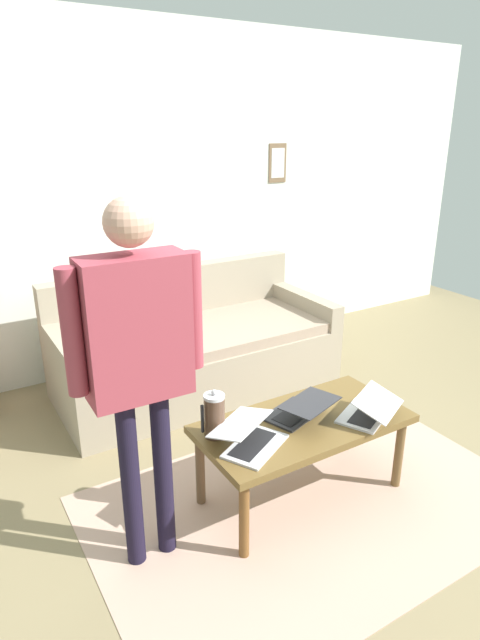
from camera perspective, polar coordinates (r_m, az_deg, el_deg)
The scene contains 10 objects.
ground_plane at distance 3.17m, azimuth 7.56°, elevation -17.64°, with size 7.68×7.68×0.00m, color #7F704F.
area_rug at distance 3.08m, azimuth 7.67°, elevation -18.84°, with size 2.32×1.51×0.01m, color tan.
back_wall at distance 4.46m, azimuth -9.82°, elevation 12.42°, with size 7.04×0.11×2.70m.
couch at distance 4.11m, azimuth -4.88°, elevation -3.21°, with size 2.08×0.93×0.88m.
coffee_table at distance 2.91m, azimuth 6.80°, elevation -11.53°, with size 1.13×0.56×0.47m.
laptop_left at distance 2.94m, azimuth 13.63°, elevation -9.42°, with size 0.39×0.38×0.15m.
laptop_center at distance 2.88m, azimuth 6.31°, elevation -9.55°, with size 0.39×0.39×0.12m.
laptop_right at distance 2.64m, azimuth 1.08°, elevation -12.52°, with size 0.43×0.41×0.13m.
french_press at distance 2.68m, azimuth -2.77°, elevation -10.17°, with size 0.13×0.11×0.26m.
person_standing at distance 2.23m, azimuth -10.91°, elevation -2.75°, with size 0.59×0.20×1.69m.
Camera 1 is at (1.62, 1.91, 1.94)m, focal length 29.89 mm.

